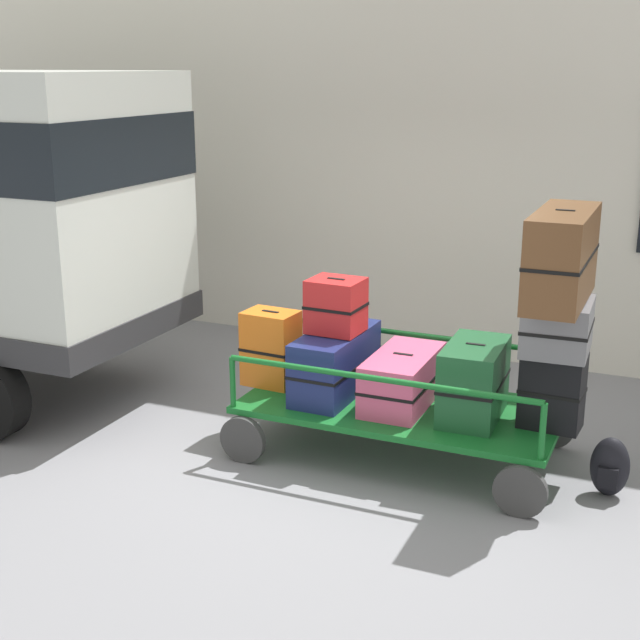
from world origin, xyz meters
The scene contains 13 objects.
ground_plane centered at (0.00, 0.00, 0.00)m, with size 40.00×40.00×0.00m, color gray.
building_wall centered at (0.01, 2.90, 2.50)m, with size 12.00×0.38×5.00m.
luggage_cart centered at (0.43, 0.16, 0.36)m, with size 2.49×1.30×0.42m.
cart_railing centered at (0.43, 0.16, 0.77)m, with size 2.38×1.16×0.42m.
suitcase_left_bottom centered at (-0.69, 0.17, 0.73)m, with size 0.45×0.35×0.62m.
suitcase_midleft_bottom centered at (-0.13, 0.19, 0.67)m, with size 0.43×0.98×0.51m.
suitcase_midleft_middle centered at (-0.13, 0.19, 1.14)m, with size 0.43×0.38×0.43m.
suitcase_center_bottom centered at (0.43, 0.18, 0.62)m, with size 0.45×0.89×0.41m.
suitcase_midright_bottom centered at (1.00, 0.14, 0.70)m, with size 0.44×0.75×0.57m.
suitcase_right_bottom centered at (1.56, 0.18, 0.70)m, with size 0.46×0.31×0.57m.
suitcase_right_middle centered at (1.56, 0.19, 1.18)m, with size 0.49×0.59×0.38m.
suitcase_right_top centered at (1.56, 0.14, 1.69)m, with size 0.38×1.05×0.64m.
backpack centered at (2.01, 0.10, 0.22)m, with size 0.27×0.22×0.44m.
Camera 1 is at (2.42, -5.94, 2.95)m, focal length 49.61 mm.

